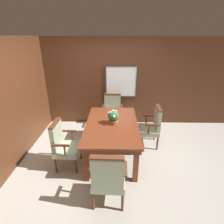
# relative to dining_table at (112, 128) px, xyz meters

# --- Properties ---
(ground_plane) EXTENTS (14.00, 14.00, 0.00)m
(ground_plane) POSITION_rel_dining_table_xyz_m (-0.12, -0.18, -0.66)
(ground_plane) COLOR #A39E93
(wall_back) EXTENTS (7.20, 0.08, 2.45)m
(wall_back) POSITION_rel_dining_table_xyz_m (-0.12, 1.62, 0.56)
(wall_back) COLOR #4C2816
(wall_back) RESTS_ON ground_plane
(wall_left) EXTENTS (0.06, 7.20, 2.45)m
(wall_left) POSITION_rel_dining_table_xyz_m (-1.95, -0.18, 0.56)
(wall_left) COLOR #4C2816
(wall_left) RESTS_ON ground_plane
(dining_table) EXTENTS (1.08, 1.80, 0.76)m
(dining_table) POSITION_rel_dining_table_xyz_m (0.00, 0.00, 0.00)
(dining_table) COLOR maroon
(dining_table) RESTS_ON ground_plane
(chair_head_far) EXTENTS (0.56, 0.47, 0.98)m
(chair_head_far) POSITION_rel_dining_table_xyz_m (-0.01, 1.28, -0.15)
(chair_head_far) COLOR #562B19
(chair_head_far) RESTS_ON ground_plane
(chair_left_near) EXTENTS (0.47, 0.56, 0.98)m
(chair_left_near) POSITION_rel_dining_table_xyz_m (-0.94, -0.40, -0.15)
(chair_left_near) COLOR #562B19
(chair_left_near) RESTS_ON ground_plane
(chair_right_far) EXTENTS (0.48, 0.57, 0.98)m
(chair_right_far) POSITION_rel_dining_table_xyz_m (0.94, 0.40, -0.15)
(chair_right_far) COLOR #562B19
(chair_right_far) RESTS_ON ground_plane
(chair_head_near) EXTENTS (0.56, 0.47, 0.98)m
(chair_head_near) POSITION_rel_dining_table_xyz_m (-0.03, -1.27, -0.15)
(chair_head_near) COLOR #562B19
(chair_head_near) RESTS_ON ground_plane
(potted_plant) EXTENTS (0.24, 0.25, 0.30)m
(potted_plant) POSITION_rel_dining_table_xyz_m (0.03, 0.01, 0.24)
(potted_plant) COLOR #9E5638
(potted_plant) RESTS_ON dining_table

